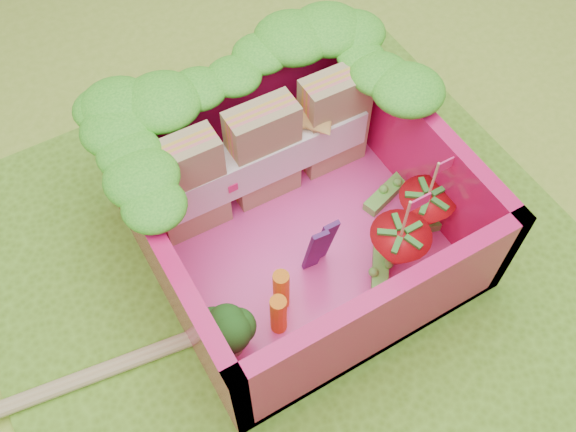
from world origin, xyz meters
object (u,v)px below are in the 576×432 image
Objects in this scene: strawberry_left at (397,250)px; chopsticks at (83,379)px; bento_box at (298,208)px; strawberry_right at (423,213)px; sandwich_stack at (265,153)px; broccoli at (226,329)px.

strawberry_left is 1.41m from chopsticks.
strawberry_right is at bearing -26.58° from bento_box.
bento_box is 0.53× the size of chopsticks.
strawberry_right is at bearing 24.85° from strawberry_left.
broccoli is (-0.52, -0.62, -0.10)m from sandwich_stack.
sandwich_stack reaches higher than broccoli.
bento_box is at bearing 6.91° from chopsticks.
strawberry_right is (0.50, -0.25, -0.09)m from bento_box.
bento_box is at bearing 153.42° from strawberry_right.
sandwich_stack reaches higher than strawberry_left.
broccoli is at bearing -176.18° from strawberry_right.
strawberry_right is 0.20× the size of chopsticks.
chopsticks is at bearing 175.79° from strawberry_right.
sandwich_stack is 2.11× the size of strawberry_left.
sandwich_stack is (0.01, 0.31, 0.04)m from bento_box.
sandwich_stack is 0.82m from broccoli.
sandwich_stack is at bearing 88.77° from bento_box.
broccoli is (-0.52, -0.32, -0.06)m from bento_box.
bento_box is 0.57m from strawberry_right.
sandwich_stack reaches higher than strawberry_right.
bento_box is 2.66× the size of strawberry_right.
chopsticks is at bearing 162.21° from broccoli.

